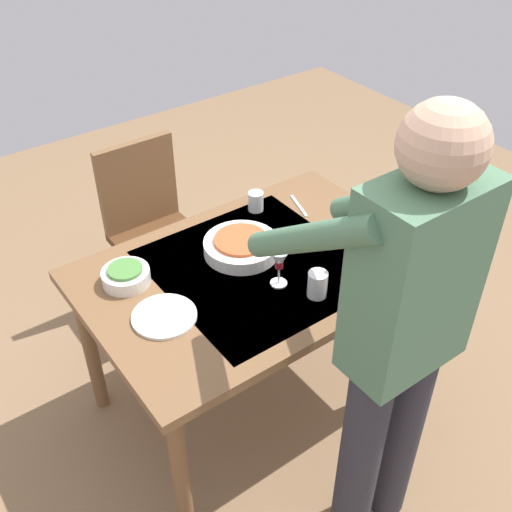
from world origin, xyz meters
TOP-DOWN VIEW (x-y plane):
  - ground_plane at (0.00, 0.00)m, footprint 6.00×6.00m
  - dining_table at (0.00, 0.00)m, footprint 1.32×0.89m
  - chair_near at (0.04, -0.83)m, footprint 0.40×0.40m
  - person_server at (0.00, 0.71)m, footprint 0.42×0.61m
  - wine_bottle at (-0.23, 0.30)m, footprint 0.07×0.07m
  - wine_glass_left at (-0.01, 0.13)m, footprint 0.07×0.07m
  - water_cup_near_left at (-0.23, -0.32)m, footprint 0.07×0.07m
  - water_cup_near_right at (-0.08, 0.27)m, footprint 0.07×0.07m
  - serving_bowl_pasta at (-0.01, -0.11)m, footprint 0.30×0.30m
  - side_bowl_salad at (0.45, -0.21)m, footprint 0.18×0.18m
  - dinner_plate_near at (0.43, 0.04)m, footprint 0.23×0.23m
  - table_fork at (-0.41, -0.23)m, footprint 0.07×0.18m

SIDE VIEW (x-z plane):
  - ground_plane at x=0.00m, z-range 0.00..0.00m
  - chair_near at x=0.04m, z-range 0.07..0.98m
  - dining_table at x=0.00m, z-range 0.29..1.05m
  - table_fork at x=-0.41m, z-range 0.76..0.76m
  - dinner_plate_near at x=0.43m, z-range 0.76..0.77m
  - serving_bowl_pasta at x=-0.01m, z-range 0.76..0.83m
  - side_bowl_salad at x=0.45m, z-range 0.76..0.83m
  - water_cup_near_left at x=-0.23m, z-range 0.76..0.85m
  - water_cup_near_right at x=-0.08m, z-range 0.76..0.86m
  - wine_glass_left at x=-0.01m, z-range 0.79..0.94m
  - wine_bottle at x=-0.23m, z-range 0.72..1.02m
  - person_server at x=0.00m, z-range 0.12..1.81m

